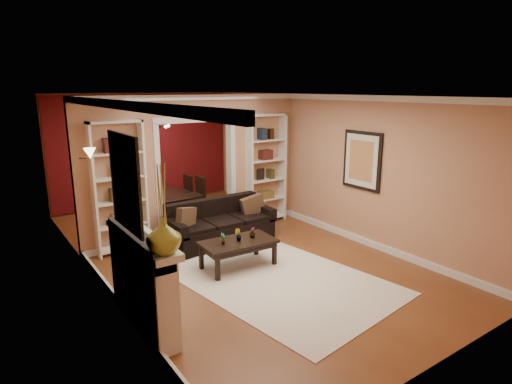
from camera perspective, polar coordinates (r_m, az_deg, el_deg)
floor at (r=7.71m, az=-3.64°, el=-7.79°), size 8.00×8.00×0.00m
ceiling at (r=7.17m, az=-3.97°, el=12.71°), size 8.00×8.00×0.00m
wall_back at (r=10.90m, az=-14.76°, el=5.54°), size 8.00×0.00×8.00m
wall_front at (r=4.51m, az=23.61°, el=-6.61°), size 8.00×0.00×8.00m
wall_left at (r=6.49m, az=-21.08°, el=-0.35°), size 0.00×8.00×8.00m
wall_right at (r=8.67m, az=9.08°, el=3.79°), size 0.00×8.00×8.00m
partition_wall at (r=8.35m, az=-8.05°, el=3.45°), size 4.50×0.15×2.70m
red_back_panel at (r=10.88m, az=-14.69°, el=5.37°), size 4.44×0.04×2.64m
dining_window at (r=10.81m, az=-14.69°, el=6.55°), size 0.78×0.03×0.98m
area_rug at (r=6.56m, az=3.42°, el=-11.74°), size 2.74×3.53×0.01m
sofa at (r=7.99m, az=-4.72°, el=-4.03°), size 2.01×0.87×0.78m
pillow_left at (r=7.60m, az=-9.33°, el=-3.44°), size 0.45×0.32×0.44m
pillow_right at (r=8.27m, az=-0.42°, el=-1.79°), size 0.46×0.18×0.45m
coffee_table at (r=6.95m, az=-2.38°, el=-8.25°), size 1.21×0.70×0.45m
plant_left at (r=6.70m, az=-4.41°, el=-6.19°), size 0.12×0.11×0.19m
plant_center at (r=6.84m, az=-2.40°, el=-5.74°), size 0.13×0.14×0.20m
plant_right at (r=6.98m, az=-0.48°, el=-5.40°), size 0.12×0.12×0.17m
bookshelf_left at (r=7.68m, az=-17.78°, el=0.47°), size 0.90×0.30×2.30m
bookshelf_right at (r=9.04m, az=1.29°, el=3.08°), size 0.90×0.30×2.30m
fireplace at (r=5.41m, az=-14.72°, el=-11.31°), size 0.32×1.70×1.16m
vase at (r=4.51m, az=-12.20°, el=-5.75°), size 0.37×0.37×0.38m
mirror at (r=4.98m, az=-17.08°, el=1.21°), size 0.03×0.95×1.10m
wall_sconce at (r=6.95m, az=-21.73°, el=4.52°), size 0.18×0.18×0.22m
framed_art at (r=7.93m, az=13.92°, el=4.09°), size 0.04×0.85×1.05m
dining_table at (r=9.79m, az=-12.29°, el=-1.67°), size 1.55×0.86×0.55m
dining_chair_nw at (r=9.31m, az=-14.73°, el=-1.95°), size 0.49×0.49×0.76m
dining_chair_ne at (r=9.70m, az=-8.67°, el=-0.57°), size 0.57×0.57×0.90m
dining_chair_sw at (r=9.84m, az=-15.96°, el=-0.91°), size 0.50×0.50×0.84m
dining_chair_se at (r=10.23m, az=-10.15°, el=-0.07°), size 0.45×0.45×0.83m
chandelier at (r=9.62m, az=-12.28°, el=8.65°), size 0.50×0.50×0.30m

